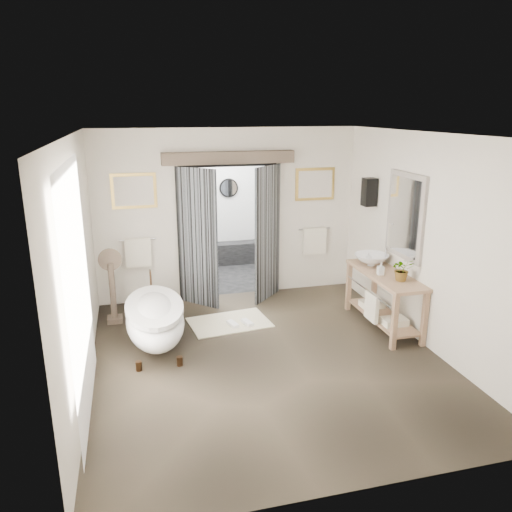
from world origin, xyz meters
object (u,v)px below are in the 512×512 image
Objects in this scene: clawfoot_tub at (155,319)px; rug at (229,322)px; vanity at (383,295)px; basin at (371,260)px.

rug is (1.15, 0.54, -0.41)m from clawfoot_tub.
vanity is 2.37m from rug.
clawfoot_tub is 1.10× the size of vanity.
vanity reaches higher than rug.
vanity is (3.35, -0.16, 0.09)m from clawfoot_tub.
rug is 2.41m from basin.
clawfoot_tub is at bearing -154.94° from rug.
basin is (3.35, 0.25, 0.52)m from clawfoot_tub.
clawfoot_tub is at bearing -178.94° from basin.
basin is at bearing 91.11° from vanity.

